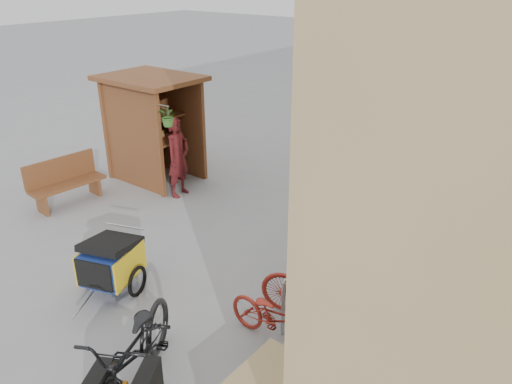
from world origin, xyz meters
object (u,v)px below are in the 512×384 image
Objects in this scene: person_kiosk at (178,157)px; bike_3 at (368,244)px; bench at (65,181)px; bike_1 at (318,289)px; child_trailer at (111,261)px; bike_6 at (413,196)px; bike_4 at (394,223)px; bike_0 at (277,318)px; cargo_bike at (136,355)px; shopping_carts at (489,159)px; kiosk at (149,114)px; bike_2 at (344,250)px; bike_5 at (402,214)px; bike_7 at (412,186)px.

person_kiosk is 4.60m from bike_3.
bike_1 reaches higher than bench.
child_trailer is 5.75m from bike_6.
bike_4 is at bearing -88.81° from person_kiosk.
bench is 1.05× the size of bike_0.
cargo_bike is 5.62m from person_kiosk.
child_trailer is at bearing 97.11° from bike_1.
shopping_carts is 7.44m from bike_0.
kiosk is at bearing 52.35° from bike_1.
bench reaches higher than bike_4.
bike_2 is at bearing 140.09° from bike_3.
kiosk is 1.52× the size of bike_2.
bench reaches higher than bike_2.
cargo_bike reaches higher than bike_5.
bench is at bearing 138.52° from child_trailer.
bike_6 is at bearing 42.81° from child_trailer.
bike_3 is 1.08× the size of bike_4.
kiosk reaches higher than child_trailer.
bike_7 is (-0.20, 5.00, 0.10)m from bike_0.
bench is at bearing -101.05° from kiosk.
kiosk reaches higher than bike_2.
bike_2 is at bearing 50.76° from cargo_bike.
bike_1 is (6.17, -0.09, -0.00)m from bench.
bike_0 is at bearing -95.10° from shopping_carts.
person_kiosk is 4.71m from bike_5.
person_kiosk reaches higher than bike_1.
kiosk is at bearing 65.36° from person_kiosk.
child_trailer is 4.03m from bike_3.
kiosk reaches higher than bike_0.
bench is at bearing 125.40° from cargo_bike.
kiosk is 1.58× the size of bench.
bike_5 is at bearing -7.26° from bike_4.
bike_5 is 0.94× the size of bike_7.
kiosk is 5.88m from bike_3.
cargo_bike reaches higher than bench.
kiosk is 5.91m from bike_7.
bench reaches higher than bike_5.
shopping_carts is 1.29× the size of bike_7.
bike_1 is 1.01× the size of bike_2.
bike_2 is at bearing 160.23° from bike_6.
person_kiosk is at bearing 108.92° from bike_7.
bike_3 is at bearing -167.04° from bike_5.
bike_1 reaches higher than child_trailer.
bench is 7.07m from bike_6.
bike_4 is 1.11m from bike_6.
bike_7 is at bearing 7.64° from bike_6.
shopping_carts is 3.74m from bike_5.
child_trailer is 0.82× the size of bike_6.
bench is 6.66m from bike_4.
bike_4 is (-0.02, 1.11, -0.09)m from bike_3.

